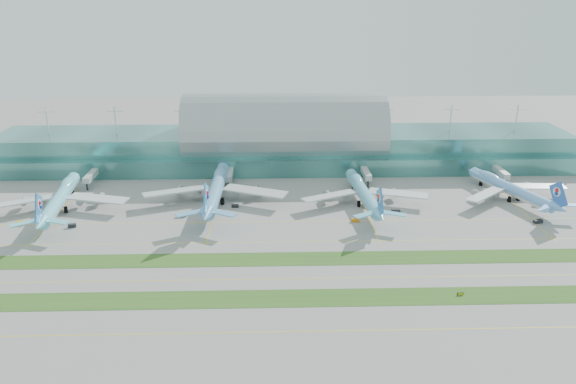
{
  "coord_description": "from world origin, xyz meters",
  "views": [
    {
      "loc": [
        -7.21,
        -198.33,
        102.12
      ],
      "look_at": [
        0.0,
        55.0,
        9.0
      ],
      "focal_mm": 35.0,
      "sensor_mm": 36.0,
      "label": 1
    }
  ],
  "objects_px": {
    "taxiway_sign_east": "(460,294)",
    "airliner_c": "(363,192)",
    "airliner_a": "(60,197)",
    "airliner_b": "(216,188)",
    "terminal": "(285,142)",
    "airliner_d": "(509,188)"
  },
  "relations": [
    {
      "from": "airliner_b",
      "to": "taxiway_sign_east",
      "type": "distance_m",
      "value": 133.81
    },
    {
      "from": "airliner_a",
      "to": "airliner_b",
      "type": "distance_m",
      "value": 75.05
    },
    {
      "from": "airliner_c",
      "to": "taxiway_sign_east",
      "type": "height_order",
      "value": "airliner_c"
    },
    {
      "from": "airliner_a",
      "to": "airliner_d",
      "type": "xyz_separation_m",
      "value": [
        223.17,
        8.87,
        -0.55
      ]
    },
    {
      "from": "airliner_a",
      "to": "airliner_b",
      "type": "relative_size",
      "value": 0.92
    },
    {
      "from": "terminal",
      "to": "airliner_c",
      "type": "height_order",
      "value": "terminal"
    },
    {
      "from": "airliner_b",
      "to": "airliner_c",
      "type": "bearing_deg",
      "value": -2.8
    },
    {
      "from": "terminal",
      "to": "airliner_b",
      "type": "distance_m",
      "value": 71.33
    },
    {
      "from": "terminal",
      "to": "airliner_c",
      "type": "bearing_deg",
      "value": -60.6
    },
    {
      "from": "terminal",
      "to": "airliner_d",
      "type": "height_order",
      "value": "terminal"
    },
    {
      "from": "airliner_a",
      "to": "airliner_d",
      "type": "height_order",
      "value": "airliner_a"
    },
    {
      "from": "airliner_a",
      "to": "terminal",
      "type": "bearing_deg",
      "value": 26.53
    },
    {
      "from": "airliner_c",
      "to": "airliner_d",
      "type": "distance_m",
      "value": 75.59
    },
    {
      "from": "airliner_a",
      "to": "airliner_c",
      "type": "xyz_separation_m",
      "value": [
        147.71,
        4.31,
        -0.3
      ]
    },
    {
      "from": "terminal",
      "to": "airliner_d",
      "type": "distance_m",
      "value": 129.24
    },
    {
      "from": "airliner_a",
      "to": "airliner_b",
      "type": "xyz_separation_m",
      "value": [
        74.42,
        9.67,
        0.56
      ]
    },
    {
      "from": "airliner_c",
      "to": "taxiway_sign_east",
      "type": "distance_m",
      "value": 92.13
    },
    {
      "from": "terminal",
      "to": "taxiway_sign_east",
      "type": "bearing_deg",
      "value": -69.52
    },
    {
      "from": "airliner_a",
      "to": "airliner_c",
      "type": "relative_size",
      "value": 1.05
    },
    {
      "from": "taxiway_sign_east",
      "to": "airliner_c",
      "type": "bearing_deg",
      "value": 96.84
    },
    {
      "from": "airliner_b",
      "to": "airliner_a",
      "type": "bearing_deg",
      "value": -171.22
    },
    {
      "from": "terminal",
      "to": "airliner_d",
      "type": "xyz_separation_m",
      "value": [
        113.03,
        -62.12,
        -8.33
      ]
    }
  ]
}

